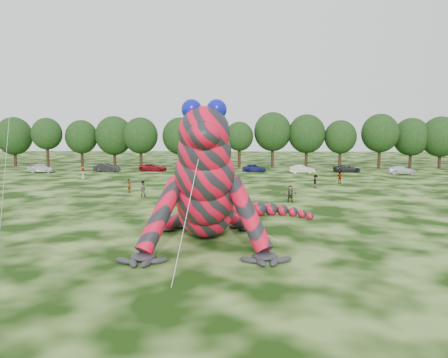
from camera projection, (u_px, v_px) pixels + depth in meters
ground at (215, 252)px, 25.85m from camera, size 240.00×240.00×0.00m
inflatable_gecko at (206, 170)px, 29.34m from camera, size 16.13×18.78×8.94m
flying_kite at (19, 0)px, 27.24m from camera, size 4.25×2.60×17.30m
tree_2 at (14, 142)px, 85.39m from camera, size 7.04×6.34×9.64m
tree_3 at (47, 143)px, 83.42m from camera, size 5.81×5.23×9.44m
tree_4 at (82, 143)px, 84.83m from camera, size 6.22×5.60×9.06m
tree_5 at (114, 141)px, 84.25m from camera, size 7.16×6.44×9.80m
tree_6 at (141, 143)px, 82.30m from camera, size 6.52×5.86×9.49m
tree_7 at (180, 143)px, 82.12m from camera, size 6.68×6.01×9.48m
tree_8 at (211, 144)px, 82.09m from camera, size 6.14×5.53×8.94m
tree_9 at (239, 145)px, 82.25m from camera, size 5.27×4.74×8.68m
tree_10 at (273, 140)px, 83.12m from camera, size 7.09×6.38×10.50m
tree_11 at (307, 141)px, 82.50m from camera, size 7.01×6.31×10.07m
tree_12 at (340, 144)px, 81.86m from camera, size 5.99×5.39×8.97m
tree_13 at (380, 141)px, 80.90m from camera, size 6.83×6.15×10.13m
tree_14 at (411, 143)px, 82.26m from camera, size 6.82×6.14×9.40m
tree_15 at (440, 142)px, 81.10m from camera, size 7.17×6.45×9.63m
car_0 at (41, 168)px, 73.53m from camera, size 4.46×2.25×1.46m
car_1 at (107, 168)px, 74.21m from camera, size 4.41×1.60×1.44m
car_2 at (153, 167)px, 75.70m from camera, size 5.11×3.01×1.33m
car_3 at (201, 169)px, 73.40m from camera, size 4.63×2.23×1.30m
car_4 at (254, 168)px, 74.43m from camera, size 4.10×1.76×1.38m
car_5 at (302, 169)px, 72.11m from camera, size 4.23×1.65×1.37m
car_6 at (347, 169)px, 73.85m from camera, size 4.73×2.56×1.26m
car_7 at (401, 170)px, 70.69m from camera, size 4.55×1.85×1.32m
spectator_0 at (129, 186)px, 49.75m from camera, size 0.39×0.59×1.60m
spectator_2 at (316, 181)px, 53.98m from camera, size 0.66×1.08×1.62m
spectator_5 at (290, 194)px, 43.34m from camera, size 1.57×0.51×1.69m
spectator_4 at (83, 174)px, 62.96m from camera, size 0.65×0.89×1.68m
spectator_1 at (143, 189)px, 47.08m from camera, size 0.95×0.81×1.72m
spectator_3 at (340, 178)px, 58.27m from camera, size 1.00×0.83×1.60m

